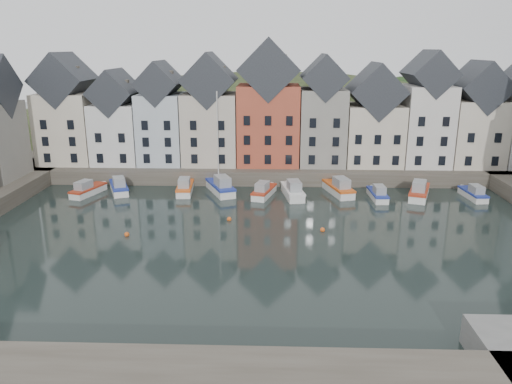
{
  "coord_description": "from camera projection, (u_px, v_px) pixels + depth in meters",
  "views": [
    {
      "loc": [
        0.72,
        -43.89,
        18.43
      ],
      "look_at": [
        -0.97,
        6.0,
        3.89
      ],
      "focal_mm": 35.0,
      "sensor_mm": 36.0,
      "label": 1
    }
  ],
  "objects": [
    {
      "name": "ground",
      "position": [
        264.0,
        249.0,
        47.29
      ],
      "size": [
        260.0,
        260.0,
        0.0
      ],
      "primitive_type": "plane",
      "color": "black",
      "rests_on": "ground"
    },
    {
      "name": "far_quay",
      "position": [
        268.0,
        166.0,
        75.79
      ],
      "size": [
        90.0,
        16.0,
        2.0
      ],
      "primitive_type": "cube",
      "color": "#454035",
      "rests_on": "ground"
    },
    {
      "name": "hillside",
      "position": [
        269.0,
        225.0,
        106.04
      ],
      "size": [
        153.6,
        70.4,
        64.0
      ],
      "color": "#232D16",
      "rests_on": "ground"
    },
    {
      "name": "far_terrace",
      "position": [
        290.0,
        116.0,
        71.57
      ],
      "size": [
        72.37,
        8.16,
        17.78
      ],
      "color": "beige",
      "rests_on": "far_quay"
    },
    {
      "name": "mooring_buoys",
      "position": [
        227.0,
        228.0,
        52.49
      ],
      "size": [
        20.5,
        5.5,
        0.5
      ],
      "color": "#D85619",
      "rests_on": "ground"
    },
    {
      "name": "boat_a",
      "position": [
        87.0,
        190.0,
        64.48
      ],
      "size": [
        3.42,
        6.03,
        2.21
      ],
      "rotation": [
        0.0,
        0.0,
        -0.3
      ],
      "color": "silver",
      "rests_on": "ground"
    },
    {
      "name": "boat_b",
      "position": [
        119.0,
        187.0,
        65.63
      ],
      "size": [
        4.15,
        6.46,
        2.38
      ],
      "rotation": [
        0.0,
        0.0,
        0.39
      ],
      "color": "silver",
      "rests_on": "ground"
    },
    {
      "name": "boat_c",
      "position": [
        185.0,
        188.0,
        65.36
      ],
      "size": [
        2.38,
        6.26,
        2.35
      ],
      "rotation": [
        0.0,
        0.0,
        0.08
      ],
      "color": "silver",
      "rests_on": "ground"
    },
    {
      "name": "boat_d",
      "position": [
        221.0,
        187.0,
        65.27
      ],
      "size": [
        4.69,
        7.27,
        13.33
      ],
      "rotation": [
        0.0,
        0.0,
        0.4
      ],
      "color": "silver",
      "rests_on": "ground"
    },
    {
      "name": "boat_e",
      "position": [
        264.0,
        191.0,
        63.81
      ],
      "size": [
        3.33,
        6.11,
        2.24
      ],
      "rotation": [
        0.0,
        0.0,
        -0.27
      ],
      "color": "silver",
      "rests_on": "ground"
    },
    {
      "name": "boat_f",
      "position": [
        293.0,
        191.0,
        63.58
      ],
      "size": [
        3.03,
        6.82,
        2.53
      ],
      "rotation": [
        0.0,
        0.0,
        0.15
      ],
      "color": "silver",
      "rests_on": "ground"
    },
    {
      "name": "boat_g",
      "position": [
        339.0,
        188.0,
        64.79
      ],
      "size": [
        3.74,
        7.04,
        2.59
      ],
      "rotation": [
        0.0,
        0.0,
        0.26
      ],
      "color": "silver",
      "rests_on": "ground"
    },
    {
      "name": "boat_h",
      "position": [
        378.0,
        194.0,
        62.71
      ],
      "size": [
        1.88,
        5.51,
        2.09
      ],
      "rotation": [
        0.0,
        0.0,
        0.04
      ],
      "color": "silver",
      "rests_on": "ground"
    },
    {
      "name": "boat_i",
      "position": [
        419.0,
        192.0,
        63.21
      ],
      "size": [
        4.31,
        7.07,
        2.59
      ],
      "rotation": [
        0.0,
        0.0,
        -0.35
      ],
      "color": "silver",
      "rests_on": "ground"
    },
    {
      "name": "boat_j",
      "position": [
        473.0,
        194.0,
        62.93
      ],
      "size": [
        2.08,
        5.5,
        2.07
      ],
      "rotation": [
        0.0,
        0.0,
        0.08
      ],
      "color": "silver",
      "rests_on": "ground"
    }
  ]
}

